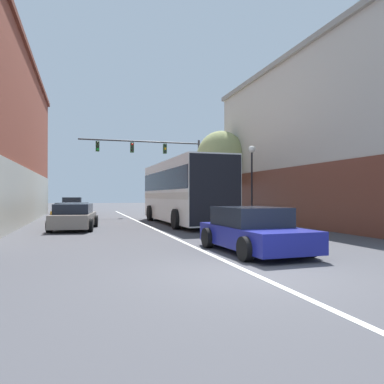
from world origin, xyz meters
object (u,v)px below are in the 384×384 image
object	(u,v)px
hatchback_foreground	(253,231)
parked_car_left_far	(73,212)
traffic_signal_gantry	(160,157)
parked_car_left_mid	(72,206)
street_tree_near	(221,159)
street_lamp	(252,171)
bus	(183,189)
parked_car_left_near	(74,217)

from	to	relation	value
hatchback_foreground	parked_car_left_far	world-z (taller)	hatchback_foreground
hatchback_foreground	traffic_signal_gantry	size ratio (longest dim) A/B	0.43
parked_car_left_mid	traffic_signal_gantry	xyz separation A→B (m)	(6.95, -6.48, 4.08)
parked_car_left_far	street_tree_near	world-z (taller)	street_tree_near
traffic_signal_gantry	street_lamp	xyz separation A→B (m)	(3.37, -10.26, -1.71)
parked_car_left_far	traffic_signal_gantry	bearing A→B (deg)	-44.28
parked_car_left_mid	street_lamp	bearing A→B (deg)	-146.27
parked_car_left_far	traffic_signal_gantry	distance (m)	9.49
bus	traffic_signal_gantry	distance (m)	9.53
parked_car_left_mid	parked_car_left_far	distance (m)	11.80
parked_car_left_mid	street_lamp	size ratio (longest dim) A/B	0.95
parked_car_left_mid	parked_car_left_far	world-z (taller)	parked_car_left_mid
parked_car_left_far	street_tree_near	distance (m)	11.17
parked_car_left_near	street_tree_near	world-z (taller)	street_tree_near
parked_car_left_near	parked_car_left_mid	xyz separation A→B (m)	(-0.49, 17.57, 0.09)
street_lamp	parked_car_left_mid	bearing A→B (deg)	121.65
hatchback_foreground	parked_car_left_near	size ratio (longest dim) A/B	0.94
bus	street_lamp	xyz separation A→B (m)	(3.83, -1.15, 1.07)
parked_car_left_near	street_lamp	distance (m)	10.16
parked_car_left_far	traffic_signal_gantry	xyz separation A→B (m)	(6.65, 5.31, 4.19)
bus	parked_car_left_mid	distance (m)	16.93
parked_car_left_near	traffic_signal_gantry	size ratio (longest dim) A/B	0.46
parked_car_left_far	street_lamp	world-z (taller)	street_lamp
bus	parked_car_left_near	world-z (taller)	bus
street_lamp	hatchback_foreground	bearing A→B (deg)	-115.34
parked_car_left_near	parked_car_left_mid	bearing A→B (deg)	8.40
street_lamp	street_tree_near	distance (m)	6.21
parked_car_left_mid	street_tree_near	size ratio (longest dim) A/B	0.67
parked_car_left_mid	street_lamp	distance (m)	19.80
traffic_signal_gantry	street_tree_near	size ratio (longest dim) A/B	1.53
traffic_signal_gantry	street_lamp	bearing A→B (deg)	-71.82
hatchback_foreground	parked_car_left_far	bearing A→B (deg)	17.52
hatchback_foreground	parked_car_left_near	distance (m)	10.38
street_tree_near	parked_car_left_near	bearing A→B (deg)	-146.07
parked_car_left_mid	traffic_signal_gantry	world-z (taller)	traffic_signal_gantry
parked_car_left_near	hatchback_foreground	bearing A→B (deg)	-143.41
bus	street_tree_near	bearing A→B (deg)	-41.90
parked_car_left_mid	parked_car_left_near	bearing A→B (deg)	-176.31
hatchback_foreground	traffic_signal_gantry	bearing A→B (deg)	-6.08
parked_car_left_near	traffic_signal_gantry	world-z (taller)	traffic_signal_gantry
parked_car_left_near	traffic_signal_gantry	bearing A→B (deg)	-23.41
parked_car_left_near	parked_car_left_far	distance (m)	5.79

